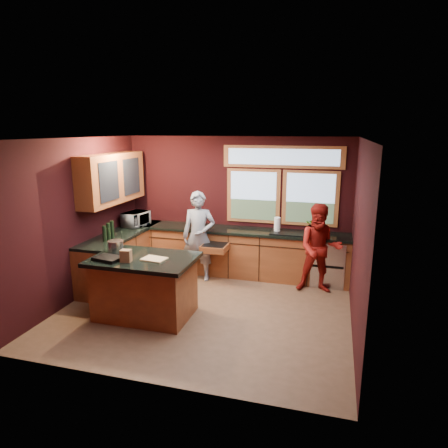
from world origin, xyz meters
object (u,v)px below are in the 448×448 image
at_px(island, 145,286).
at_px(stock_pot, 116,246).
at_px(person_grey, 199,236).
at_px(person_red, 320,249).
at_px(cutting_board, 154,259).

distance_m(island, stock_pot, 0.80).
height_order(person_grey, stock_pot, person_grey).
relative_size(island, stock_pot, 6.46).
height_order(island, person_red, person_red).
relative_size(person_grey, person_red, 1.08).
bearing_deg(cutting_board, person_grey, 86.79).
xyz_separation_m(person_grey, cutting_board, (-0.10, -1.74, 0.10)).
relative_size(person_red, cutting_board, 4.54).
bearing_deg(person_grey, stock_pot, -128.20).
bearing_deg(person_red, person_grey, 174.49).
relative_size(island, person_grey, 0.91).
bearing_deg(island, stock_pot, 164.74).
distance_m(person_grey, cutting_board, 1.74).
bearing_deg(cutting_board, island, 165.96).
bearing_deg(cutting_board, person_red, 36.66).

